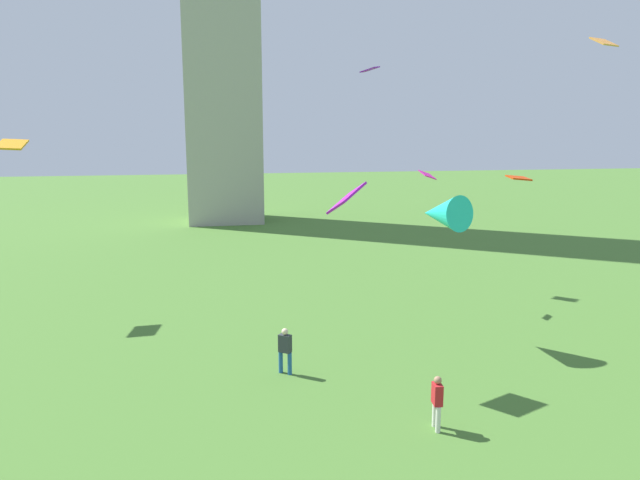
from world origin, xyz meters
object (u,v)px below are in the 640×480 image
kite_flying_2 (12,144)px  person_1 (437,399)px  person_0 (285,348)px  kite_flying_4 (370,69)px  kite_flying_6 (442,213)px  kite_flying_9 (427,175)px  kite_flying_3 (519,178)px  kite_flying_1 (604,42)px  kite_flying_5 (347,198)px

kite_flying_2 → person_1: bearing=-136.6°
person_0 → kite_flying_4: 18.16m
kite_flying_4 → person_1: bearing=126.9°
kite_flying_6 → kite_flying_9: bearing=-125.5°
kite_flying_3 → kite_flying_6: kite_flying_3 is taller
person_1 → kite_flying_4: kite_flying_4 is taller
person_0 → kite_flying_4: (6.58, 12.98, 10.86)m
kite_flying_4 → kite_flying_6: 12.34m
kite_flying_3 → person_0: bearing=102.9°
kite_flying_1 → kite_flying_6: kite_flying_1 is taller
kite_flying_1 → kite_flying_6: bearing=-170.3°
kite_flying_2 → kite_flying_6: kite_flying_2 is taller
person_1 → kite_flying_3: size_ratio=1.44×
person_0 → kite_flying_1: 24.40m
person_0 → kite_flying_2: (-11.17, 9.91, 6.92)m
person_0 → kite_flying_6: size_ratio=0.66×
kite_flying_3 → kite_flying_6: 3.44m
kite_flying_4 → kite_flying_6: kite_flying_4 is taller
kite_flying_1 → kite_flying_5: bearing=-170.0°
kite_flying_2 → kite_flying_1: bearing=-92.0°
person_0 → kite_flying_5: kite_flying_5 is taller
kite_flying_2 → kite_flying_5: 16.90m
person_1 → kite_flying_4: 21.05m
kite_flying_2 → kite_flying_9: bearing=-99.1°
kite_flying_2 → kite_flying_4: (17.76, 3.06, 3.94)m
person_0 → kite_flying_4: kite_flying_4 is taller
kite_flying_1 → kite_flying_3: kite_flying_1 is taller
person_1 → kite_flying_6: kite_flying_6 is taller
kite_flying_6 → kite_flying_9: size_ratio=2.75×
person_1 → kite_flying_5: size_ratio=0.97×
kite_flying_5 → person_1: bearing=68.3°
kite_flying_1 → kite_flying_5: (-16.59, -10.33, -6.90)m
person_0 → kite_flying_3: size_ratio=1.48×
person_1 → kite_flying_1: (14.94, 14.69, 12.24)m
kite_flying_4 → kite_flying_1: bearing=-148.4°
kite_flying_6 → person_0: bearing=-0.4°
kite_flying_6 → kite_flying_2: bearing=-43.5°
kite_flying_2 → kite_flying_6: size_ratio=0.65×
person_0 → kite_flying_9: bearing=-98.6°
person_0 → kite_flying_4: bearing=-78.6°
kite_flying_2 → kite_flying_3: size_ratio=1.48×
kite_flying_4 → kite_flying_5: (-4.50, -13.43, -5.55)m
kite_flying_2 → kite_flying_5: size_ratio=1.00×
person_0 → kite_flying_2: 16.46m
kite_flying_1 → kite_flying_2: (-29.84, 0.04, -5.29)m
person_0 → kite_flying_3: bearing=-140.5°
kite_flying_1 → kite_flying_2: kite_flying_1 is taller
person_1 → kite_flying_1: size_ratio=0.98×
kite_flying_4 → kite_flying_6: (0.15, -10.43, -6.60)m
kite_flying_3 → kite_flying_4: (-2.09, 12.80, 5.02)m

